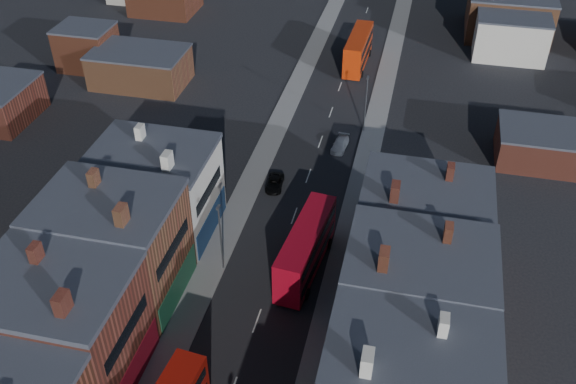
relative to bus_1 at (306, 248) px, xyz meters
The scene contains 8 objects.
pavement_west 20.59m from the bus_1, 117.69° to the left, with size 3.00×200.00×0.12m, color gray.
pavement_east 18.61m from the bus_1, 78.98° to the left, with size 3.00×200.00×0.12m, color gray.
lamp_post_2 8.62m from the bus_1, 166.72° to the right, with size 0.25×0.70×8.12m.
lamp_post_3 28.22m from the bus_1, 85.48° to the left, with size 0.25×0.70×8.12m.
bus_1 is the anchor object (origin of this frame).
bus_2 47.88m from the bus_1, 91.77° to the left, with size 3.35×12.21×5.24m.
car_2 14.63m from the bus_1, 116.52° to the left, with size 1.89×4.10×1.14m, color black.
car_3 23.17m from the bus_1, 90.57° to the left, with size 1.72×4.24×1.23m, color #BABABA.
Camera 1 is at (12.00, -14.98, 45.59)m, focal length 40.00 mm.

